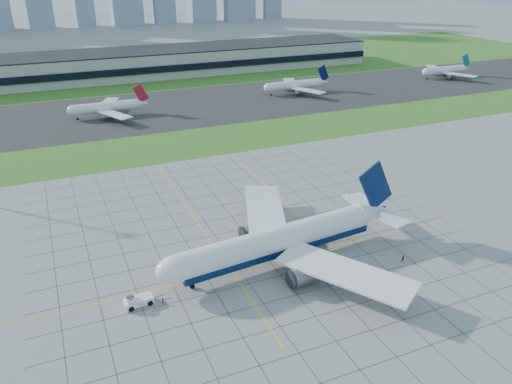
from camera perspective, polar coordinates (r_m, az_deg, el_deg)
ground at (r=123.09m, az=1.25°, el=-7.59°), size 1400.00×1400.00×0.00m
grass_median at (r=200.60m, az=-9.51°, el=5.25°), size 700.00×35.00×0.04m
asphalt_taxiway at (r=252.08m, az=-12.71°, el=9.02°), size 700.00×75.00×0.04m
grass_far at (r=358.21m, az=-16.38°, el=13.21°), size 700.00×145.00×0.04m
apron_markings at (r=131.92m, az=-0.59°, el=-5.18°), size 120.00×130.00×0.03m
terminal at (r=339.85m, az=-9.04°, el=14.65°), size 260.00×43.00×15.80m
airliner at (r=119.20m, az=2.69°, el=-5.62°), size 65.31×65.88×20.57m
pushback_tug at (r=110.25m, az=-13.43°, el=-12.01°), size 9.02×3.65×2.48m
crew_near at (r=109.72m, az=-10.60°, el=-12.12°), size 0.43×0.60×1.56m
crew_far at (r=126.40m, az=16.48°, el=-7.32°), size 0.95×0.78×1.78m
distant_jet_1 at (r=245.99m, az=-16.63°, el=9.29°), size 35.34×42.66×14.08m
distant_jet_2 at (r=281.78m, az=4.54°, el=12.11°), size 37.64×42.66×14.08m
distant_jet_3 at (r=342.51m, az=20.82°, el=12.88°), size 34.67×42.66×14.08m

